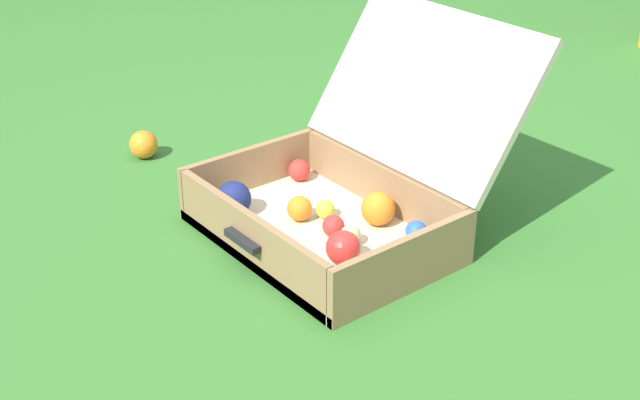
% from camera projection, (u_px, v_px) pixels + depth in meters
% --- Properties ---
extents(ground_plane, '(16.00, 16.00, 0.00)m').
position_uv_depth(ground_plane, '(341.00, 231.00, 1.98)').
color(ground_plane, '#336B28').
extents(open_suitcase, '(0.57, 0.64, 0.46)m').
position_uv_depth(open_suitcase, '(348.00, 187.00, 1.94)').
color(open_suitcase, beige).
rests_on(open_suitcase, ground).
extents(stray_ball_on_grass, '(0.08, 0.08, 0.08)m').
position_uv_depth(stray_ball_on_grass, '(144.00, 145.00, 2.32)').
color(stray_ball_on_grass, orange).
rests_on(stray_ball_on_grass, ground).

